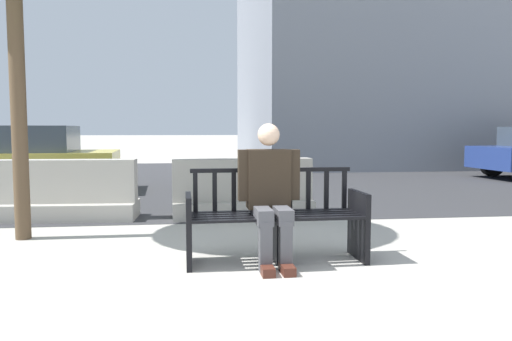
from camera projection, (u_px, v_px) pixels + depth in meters
ground_plane at (267, 284)px, 4.07m from camera, size 200.00×200.00×0.00m
street_asphalt at (217, 179)px, 12.67m from camera, size 120.00×12.00×0.01m
street_bench at (275, 220)px, 4.75m from camera, size 1.70×0.56×0.88m
seated_person at (270, 190)px, 4.66m from camera, size 0.58×0.73×1.31m
jersey_barrier_centre at (243, 193)px, 7.19m from camera, size 2.03×0.76×0.84m
jersey_barrier_left at (64, 195)px, 6.96m from camera, size 2.03×0.78×0.84m
car_taxi_near at (5, 159)px, 9.73m from camera, size 4.41×2.04×1.33m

